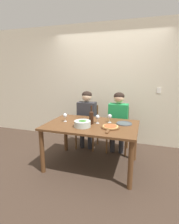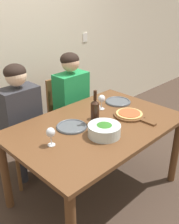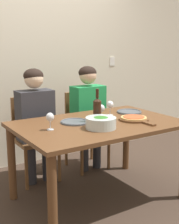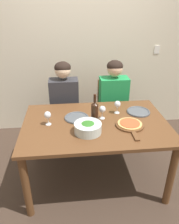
# 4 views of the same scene
# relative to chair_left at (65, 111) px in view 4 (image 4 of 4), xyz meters

# --- Properties ---
(ground_plane) EXTENTS (40.00, 40.00, 0.00)m
(ground_plane) POSITION_rel_chair_left_xyz_m (0.33, -0.82, -0.50)
(ground_plane) COLOR #3D2D23
(back_wall) EXTENTS (10.00, 0.06, 2.70)m
(back_wall) POSITION_rel_chair_left_xyz_m (0.33, 0.49, 0.85)
(back_wall) COLOR beige
(back_wall) RESTS_ON ground
(dining_table) EXTENTS (1.53, 1.01, 0.77)m
(dining_table) POSITION_rel_chair_left_xyz_m (0.33, -0.82, 0.16)
(dining_table) COLOR brown
(dining_table) RESTS_ON ground
(chair_left) EXTENTS (0.42, 0.42, 0.92)m
(chair_left) POSITION_rel_chair_left_xyz_m (0.00, 0.00, 0.00)
(chair_left) COLOR brown
(chair_left) RESTS_ON ground
(chair_right) EXTENTS (0.42, 0.42, 0.92)m
(chair_right) POSITION_rel_chair_left_xyz_m (0.67, 0.00, 0.00)
(chair_right) COLOR brown
(chair_right) RESTS_ON ground
(person_woman) EXTENTS (0.47, 0.51, 1.24)m
(person_woman) POSITION_rel_chair_left_xyz_m (0.00, -0.11, 0.25)
(person_woman) COLOR #28282D
(person_woman) RESTS_ON ground
(person_man) EXTENTS (0.47, 0.51, 1.24)m
(person_man) POSITION_rel_chair_left_xyz_m (0.67, -0.11, 0.25)
(person_man) COLOR #28282D
(person_man) RESTS_ON ground
(wine_bottle) EXTENTS (0.08, 0.08, 0.32)m
(wine_bottle) POSITION_rel_chair_left_xyz_m (0.32, -0.80, 0.39)
(wine_bottle) COLOR black
(wine_bottle) RESTS_ON dining_table
(broccoli_bowl) EXTENTS (0.27, 0.27, 0.11)m
(broccoli_bowl) POSITION_rel_chair_left_xyz_m (0.23, -1.00, 0.32)
(broccoli_bowl) COLOR silver
(broccoli_bowl) RESTS_ON dining_table
(dinner_plate_left) EXTENTS (0.27, 0.27, 0.02)m
(dinner_plate_left) POSITION_rel_chair_left_xyz_m (0.14, -0.70, 0.28)
(dinner_plate_left) COLOR #4C5156
(dinner_plate_left) RESTS_ON dining_table
(dinner_plate_right) EXTENTS (0.27, 0.27, 0.02)m
(dinner_plate_right) POSITION_rel_chair_left_xyz_m (0.85, -0.63, 0.28)
(dinner_plate_right) COLOR #4C5156
(dinner_plate_right) RESTS_ON dining_table
(pizza_on_board) EXTENTS (0.29, 0.43, 0.04)m
(pizza_on_board) POSITION_rel_chair_left_xyz_m (0.67, -0.93, 0.28)
(pizza_on_board) COLOR brown
(pizza_on_board) RESTS_ON dining_table
(wine_glass_left) EXTENTS (0.07, 0.07, 0.15)m
(wine_glass_left) POSITION_rel_chair_left_xyz_m (-0.16, -0.81, 0.37)
(wine_glass_left) COLOR silver
(wine_glass_left) RESTS_ON dining_table
(wine_glass_right) EXTENTS (0.07, 0.07, 0.15)m
(wine_glass_right) POSITION_rel_chair_left_xyz_m (0.60, -0.63, 0.37)
(wine_glass_right) COLOR silver
(wine_glass_right) RESTS_ON dining_table
(wine_glass_centre) EXTENTS (0.07, 0.07, 0.15)m
(wine_glass_centre) POSITION_rel_chair_left_xyz_m (0.41, -0.74, 0.37)
(wine_glass_centre) COLOR silver
(wine_glass_centre) RESTS_ON dining_table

